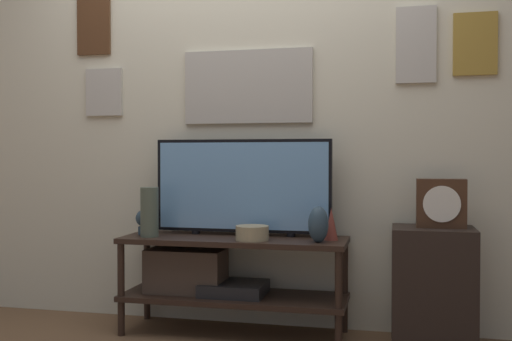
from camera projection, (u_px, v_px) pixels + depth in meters
name	position (u px, v px, depth m)	size (l,w,h in m)	color
wall_back	(245.00, 100.00, 3.64)	(6.40, 0.08, 2.70)	beige
media_console	(216.00, 272.00, 3.43)	(1.28, 0.42, 0.55)	black
television	(242.00, 186.00, 3.48)	(1.04, 0.05, 0.56)	black
vase_tall_ceramic	(149.00, 212.00, 3.42)	(0.10, 0.10, 0.28)	#4C5647
vase_wide_bowl	(252.00, 233.00, 3.29)	(0.18, 0.18, 0.08)	tan
vase_urn_stoneware	(318.00, 224.00, 3.20)	(0.11, 0.11, 0.19)	#2D4251
vase_slim_bronze	(331.00, 224.00, 3.29)	(0.08, 0.08, 0.18)	brown
decorative_bust	(144.00, 220.00, 3.53)	(0.10, 0.10, 0.15)	#2D4251
side_table	(433.00, 286.00, 3.20)	(0.43, 0.34, 0.63)	black
mantel_clock	(441.00, 203.00, 3.18)	(0.26, 0.11, 0.26)	#422819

